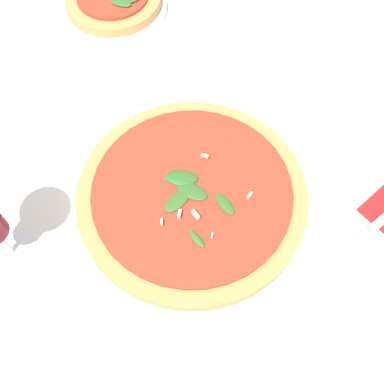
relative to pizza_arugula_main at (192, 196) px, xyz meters
name	(u,v)px	position (x,y,z in m)	size (l,w,h in m)	color
ground_plane	(191,215)	(-0.02, -0.01, -0.02)	(6.00, 6.00, 0.00)	silver
pizza_arugula_main	(192,196)	(0.00, 0.00, 0.00)	(0.34, 0.34, 0.05)	white
pizza_personal_side	(114,3)	(0.23, 0.36, 0.00)	(0.20, 0.20, 0.05)	white
side_plate_white	(348,61)	(0.38, -0.05, -0.01)	(0.21, 0.21, 0.02)	white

